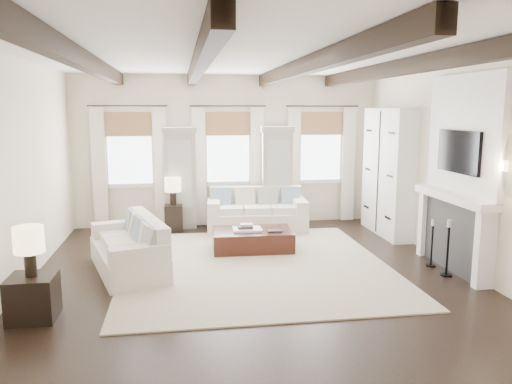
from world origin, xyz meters
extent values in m
plane|color=black|center=(0.00, 0.00, 0.00)|extent=(7.50, 7.50, 0.00)
cube|color=#F3E5C9|center=(0.00, 3.75, 1.60)|extent=(6.50, 0.04, 3.20)
cube|color=#F3E5C9|center=(0.00, -3.75, 1.60)|extent=(6.50, 0.04, 3.20)
cube|color=#F3E5C9|center=(-3.25, 0.00, 1.60)|extent=(0.04, 7.50, 3.20)
cube|color=#F3E5C9|center=(3.25, 0.00, 1.60)|extent=(0.04, 7.50, 3.20)
cube|color=white|center=(0.00, 0.00, 3.20)|extent=(6.50, 7.50, 0.04)
cube|color=black|center=(-2.20, 0.00, 3.08)|extent=(0.16, 7.40, 0.22)
cube|color=black|center=(-0.75, 0.00, 3.08)|extent=(0.16, 7.40, 0.22)
cube|color=black|center=(0.75, 0.00, 3.08)|extent=(0.16, 7.40, 0.22)
cube|color=black|center=(2.20, 0.00, 3.08)|extent=(0.16, 7.40, 0.22)
cube|color=white|center=(-2.05, 3.72, 1.65)|extent=(0.90, 0.03, 1.45)
cube|color=#976A43|center=(-2.05, 3.66, 2.18)|extent=(0.94, 0.04, 0.50)
cube|color=white|center=(-2.67, 3.62, 1.27)|extent=(0.28, 0.08, 2.50)
cube|color=white|center=(-1.43, 3.62, 1.27)|extent=(0.28, 0.08, 2.50)
cylinder|color=black|center=(-2.05, 3.61, 2.55)|extent=(1.60, 0.02, 0.02)
cube|color=white|center=(0.00, 3.72, 1.65)|extent=(0.90, 0.03, 1.45)
cube|color=#976A43|center=(0.00, 3.66, 2.18)|extent=(0.94, 0.04, 0.50)
cube|color=white|center=(-0.62, 3.62, 1.27)|extent=(0.28, 0.08, 2.50)
cube|color=white|center=(0.62, 3.62, 1.27)|extent=(0.28, 0.08, 2.50)
cylinder|color=black|center=(0.00, 3.61, 2.55)|extent=(1.60, 0.02, 0.02)
cube|color=white|center=(2.05, 3.72, 1.65)|extent=(0.90, 0.03, 1.45)
cube|color=#976A43|center=(2.05, 3.66, 2.18)|extent=(0.94, 0.04, 0.50)
cube|color=white|center=(1.43, 3.62, 1.27)|extent=(0.28, 0.08, 2.50)
cube|color=white|center=(2.67, 3.62, 1.27)|extent=(0.28, 0.08, 2.50)
cylinder|color=black|center=(2.05, 3.61, 2.55)|extent=(1.60, 0.02, 0.02)
cube|color=#AFA99B|center=(-1.02, 3.53, 1.00)|extent=(0.64, 0.38, 2.00)
cube|color=#B2B7BA|center=(-1.02, 3.33, 1.15)|extent=(0.48, 0.02, 1.40)
cube|color=#AFA99B|center=(-1.02, 3.53, 2.06)|extent=(0.70, 0.42, 0.12)
cube|color=#AFA99B|center=(1.02, 3.53, 1.00)|extent=(0.64, 0.38, 2.00)
cube|color=#B2B7BA|center=(1.02, 3.33, 1.15)|extent=(0.48, 0.02, 1.40)
cube|color=#AFA99B|center=(1.02, 3.53, 2.06)|extent=(0.70, 0.42, 0.12)
cube|color=#2A2A2D|center=(3.16, 0.00, 0.55)|extent=(0.18, 1.50, 1.10)
cube|color=black|center=(3.13, 0.00, 0.40)|extent=(0.10, 0.90, 0.70)
cube|color=white|center=(3.12, -0.82, 0.55)|extent=(0.26, 0.14, 1.10)
cube|color=white|center=(3.12, 0.82, 0.55)|extent=(0.26, 0.14, 1.10)
cube|color=white|center=(3.09, 0.00, 1.16)|extent=(0.32, 1.90, 0.12)
cube|color=white|center=(3.20, 0.00, 2.10)|extent=(0.10, 1.90, 1.80)
cube|color=black|center=(3.13, 0.00, 1.85)|extent=(0.07, 1.10, 0.64)
cylinder|color=#FFD899|center=(3.15, -1.05, 1.75)|extent=(0.10, 0.10, 0.14)
cube|color=silver|center=(3.05, 2.35, 1.25)|extent=(0.40, 1.70, 2.50)
cube|color=black|center=(2.84, 2.35, 1.25)|extent=(0.01, 0.02, 2.40)
cube|color=#BAB096|center=(0.13, 0.66, 0.01)|extent=(4.18, 4.47, 0.02)
cube|color=white|center=(0.52, 3.05, 0.19)|extent=(2.10, 1.08, 0.39)
cube|color=white|center=(0.55, 3.40, 0.63)|extent=(1.94, 0.37, 0.48)
cube|color=white|center=(-0.36, 3.12, 0.51)|extent=(0.32, 0.89, 0.25)
cube|color=white|center=(1.41, 2.98, 0.51)|extent=(0.32, 0.89, 0.25)
cube|color=white|center=(-0.04, 3.04, 0.45)|extent=(0.59, 0.62, 0.14)
cube|color=white|center=(0.52, 3.00, 0.45)|extent=(0.59, 0.62, 0.14)
cube|color=white|center=(1.08, 2.96, 0.45)|extent=(0.59, 0.62, 0.14)
cube|color=#7997B3|center=(-0.18, 3.29, 0.66)|extent=(0.42, 0.24, 0.42)
cube|color=silver|center=(0.30, 3.26, 0.66)|extent=(0.42, 0.24, 0.42)
cube|color=beige|center=(0.78, 3.22, 0.66)|extent=(0.42, 0.24, 0.42)
cube|color=#7997B3|center=(1.26, 3.18, 0.66)|extent=(0.42, 0.24, 0.42)
cube|color=white|center=(-1.86, 0.71, 0.18)|extent=(1.39, 2.11, 0.37)
cube|color=white|center=(-1.54, 0.81, 0.60)|extent=(0.72, 1.83, 0.46)
cube|color=white|center=(-2.10, 1.53, 0.49)|extent=(0.87, 0.46, 0.24)
cube|color=white|center=(-1.62, -0.10, 0.49)|extent=(0.87, 0.46, 0.24)
cube|color=white|center=(-2.05, 1.21, 0.43)|extent=(0.68, 0.65, 0.13)
cube|color=white|center=(-1.90, 0.70, 0.43)|extent=(0.68, 0.65, 0.13)
cube|color=white|center=(-1.75, 0.19, 0.43)|extent=(0.68, 0.65, 0.13)
cube|color=#7997B3|center=(-1.88, 1.43, 0.63)|extent=(0.30, 0.43, 0.40)
cube|color=silver|center=(-1.80, 1.16, 0.63)|extent=(0.30, 0.43, 0.40)
cube|color=beige|center=(-1.73, 0.90, 0.63)|extent=(0.30, 0.43, 0.40)
cube|color=#7997B3|center=(-1.65, 0.63, 0.63)|extent=(0.30, 0.43, 0.40)
cube|color=silver|center=(-1.57, 0.37, 0.63)|extent=(0.30, 0.43, 0.40)
cube|color=beige|center=(-1.49, 0.10, 0.63)|extent=(0.30, 0.43, 0.40)
cube|color=black|center=(0.21, 1.57, 0.18)|extent=(1.42, 0.92, 0.37)
cube|color=white|center=(0.12, 1.55, 0.39)|extent=(0.51, 0.40, 0.04)
cube|color=#262628|center=(0.08, 1.56, 0.43)|extent=(0.27, 0.21, 0.04)
cube|color=beige|center=(0.11, 1.60, 0.46)|extent=(0.23, 0.18, 0.03)
cube|color=#262628|center=(0.57, 1.39, 0.38)|extent=(0.25, 0.19, 0.03)
cube|color=black|center=(-2.80, -0.96, 0.27)|extent=(0.53, 0.53, 0.53)
cylinder|color=black|center=(-2.80, -0.96, 0.68)|extent=(0.14, 0.14, 0.29)
cylinder|color=#F9D89E|center=(-2.80, -0.96, 0.98)|extent=(0.35, 0.35, 0.31)
cube|color=black|center=(-1.18, 3.23, 0.27)|extent=(0.37, 0.37, 0.55)
cylinder|color=black|center=(-1.18, 3.23, 0.69)|extent=(0.13, 0.13, 0.27)
cylinder|color=#F9D89E|center=(-1.18, 3.23, 0.97)|extent=(0.33, 0.33, 0.29)
cylinder|color=black|center=(2.90, -0.25, 0.01)|extent=(0.17, 0.17, 0.02)
cylinder|color=black|center=(2.90, -0.25, 0.38)|extent=(0.03, 0.03, 0.76)
cylinder|color=beige|center=(2.90, -0.25, 0.81)|extent=(0.07, 0.07, 0.11)
cylinder|color=black|center=(2.90, 0.21, 0.01)|extent=(0.15, 0.15, 0.02)
cylinder|color=black|center=(2.90, 0.21, 0.34)|extent=(0.03, 0.03, 0.67)
cylinder|color=beige|center=(2.90, 0.21, 0.71)|extent=(0.06, 0.06, 0.10)
camera|label=1|loc=(-1.05, -6.94, 2.48)|focal=35.00mm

